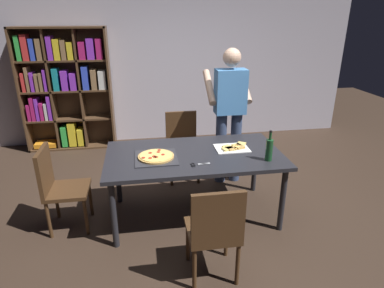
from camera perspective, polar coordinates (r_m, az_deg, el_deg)
The scene contains 12 objects.
ground_plane at distance 3.81m, azimuth 0.37°, elevation -12.08°, with size 12.00×12.00×0.00m, color #38281E.
back_wall at distance 5.79m, azimuth -4.02°, elevation 14.52°, with size 6.40×0.10×2.80m, color #BCB7C6.
dining_table at distance 3.48m, azimuth 0.40°, elevation -2.67°, with size 1.85×1.00×0.75m.
chair_near_camera at distance 2.73m, azimuth 3.95°, elevation -14.48°, with size 0.42×0.42×0.90m.
chair_far_side at distance 4.45m, azimuth -1.73°, elevation 0.49°, with size 0.42×0.42×0.90m.
chair_left_end at distance 3.62m, azimuth -22.31°, elevation -6.43°, with size 0.42×0.42×0.90m.
bookshelf at distance 5.73m, azimuth -21.28°, elevation 9.29°, with size 1.40×0.35×1.95m.
person_serving_pizza at distance 4.20m, azimuth 6.53°, elevation 6.07°, with size 0.55×0.54×1.75m.
pepperoni_pizza_on_tray at distance 3.36m, azimuth -6.28°, elevation -2.22°, with size 0.43×0.43×0.04m.
pizza_slices_on_towel at distance 3.60m, azimuth 7.20°, elevation -0.62°, with size 0.37×0.28×0.03m.
wine_bottle at distance 3.34m, azimuth 13.28°, elevation -0.90°, with size 0.07×0.07×0.32m.
kitchen_scissors at distance 3.20m, azimuth 0.87°, elevation -3.58°, with size 0.19×0.09×0.01m.
Camera 1 is at (-0.53, -3.12, 2.12)m, focal length 30.64 mm.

